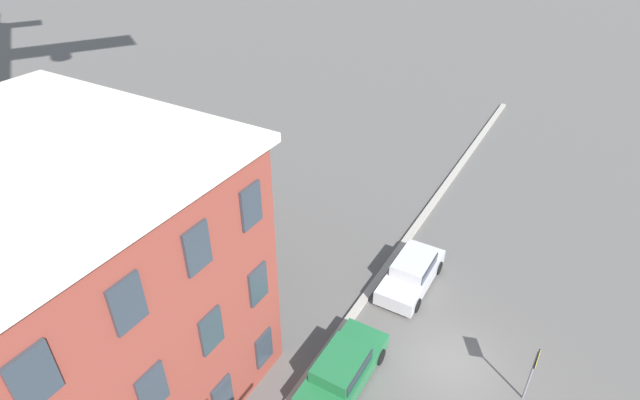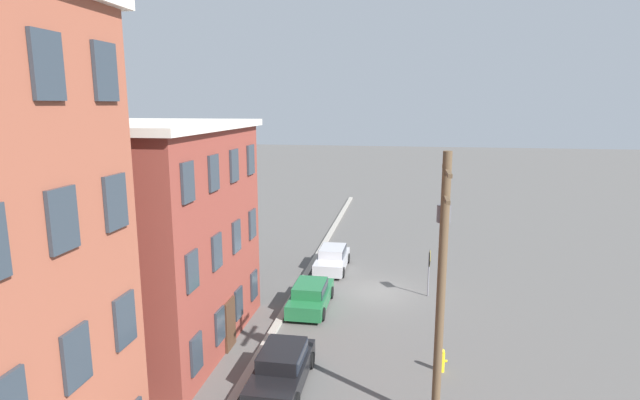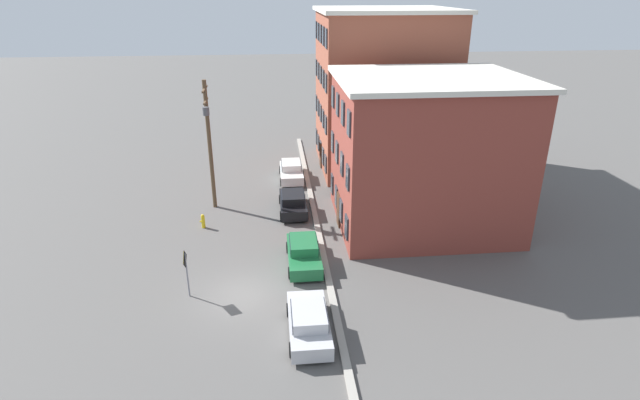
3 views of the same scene
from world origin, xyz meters
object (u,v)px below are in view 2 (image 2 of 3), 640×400
car_silver (332,258)px  car_green (311,295)px  caution_sign (429,265)px  utility_pole (442,277)px  car_black (282,366)px  fire_hydrant (442,360)px

car_silver → car_green: bearing=178.1°
car_green → caution_sign: (2.73, -6.11, 1.05)m
car_green → utility_pole: size_ratio=0.48×
car_green → caution_sign: caution_sign is taller
car_green → caution_sign: bearing=-65.9°
car_black → fire_hydrant: 6.35m
car_green → fire_hydrant: (-5.26, -6.29, -0.27)m
caution_sign → utility_pole: 11.82m
car_green → fire_hydrant: car_green is taller
fire_hydrant → caution_sign: bearing=1.3°
utility_pole → fire_hydrant: size_ratio=9.46×
fire_hydrant → car_silver: bearing=27.5°
car_silver → car_black: bearing=-179.8°
caution_sign → car_green: bearing=114.1°
utility_pole → car_silver: bearing=20.6°
car_green → utility_pole: utility_pole is taller
car_black → car_silver: bearing=0.2°
car_black → car_green: same height
fire_hydrant → car_green: bearing=50.1°
caution_sign → utility_pole: size_ratio=0.29×
car_black → car_green: bearing=2.1°
car_green → fire_hydrant: 8.21m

